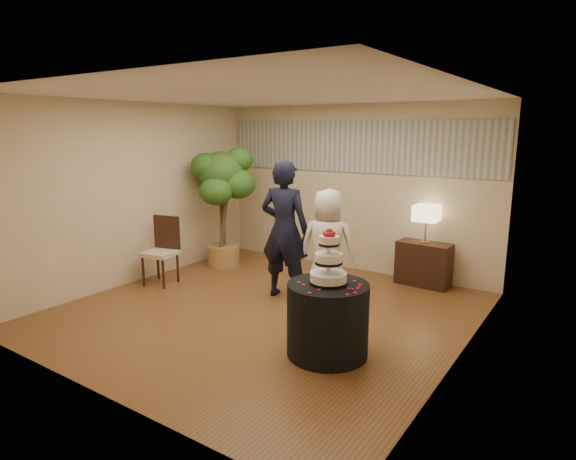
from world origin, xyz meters
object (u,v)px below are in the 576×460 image
Objects in this scene: table_lamp at (426,224)px; bride at (328,247)px; wedding_cake at (329,256)px; console at (423,264)px; groom at (285,230)px; cake_table at (328,320)px; ficus_tree at (222,206)px; side_chair at (160,251)px.

bride is at bearing -118.67° from table_lamp.
console is (0.06, 2.91, -0.75)m from wedding_cake.
wedding_cake reaches higher than console.
groom is 3.40× the size of table_lamp.
table_lamp is at bearing 88.79° from cake_table.
ficus_tree is at bearing -31.86° from groom.
bride is at bearing -14.71° from ficus_tree.
ficus_tree is (-1.83, 0.74, 0.08)m from groom.
ficus_tree is (-3.26, 2.02, -0.03)m from wedding_cake.
table_lamp is at bearing -142.29° from groom.
table_lamp reaches higher than cake_table.
wedding_cake is at bearing -31.74° from ficus_tree.
wedding_cake reaches higher than side_chair.
groom is 1.98m from ficus_tree.
side_chair is at bearing 168.93° from cake_table.
wedding_cake is 3.00m from console.
wedding_cake is at bearing -91.21° from table_lamp.
groom is 2.43× the size of console.
groom is at bearing 138.26° from cake_table.
table_lamp is 3.44m from ficus_tree.
side_chair is at bearing -142.99° from console.
cake_table is (0.78, -1.37, -0.41)m from bride.
wedding_cake is (1.43, -1.28, 0.10)m from groom.
groom is 1.92m from wedding_cake.
console is at bearing 21.13° from side_chair.
wedding_cake is 0.57× the size of side_chair.
ficus_tree is 2.01× the size of side_chair.
groom is 2.21m from table_lamp.
console is 3.52m from ficus_tree.
ficus_tree is at bearing 148.26° from wedding_cake.
bride is 0.76× the size of ficus_tree.
bride is at bearing 119.73° from cake_table.
cake_table is 1.07× the size of console.
side_chair is (-0.10, -1.36, -0.54)m from ficus_tree.
ficus_tree is (-3.32, -0.89, 0.72)m from console.
cake_table is (1.43, -1.28, -0.59)m from groom.
wedding_cake is 1.03× the size of table_lamp.
table_lamp is (0.00, 0.00, 0.63)m from console.
table_lamp is 0.55× the size of side_chair.
cake_table is 0.82× the size of side_chair.
console is (1.49, 1.63, -0.65)m from groom.
wedding_cake is at bearing 128.44° from groom.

